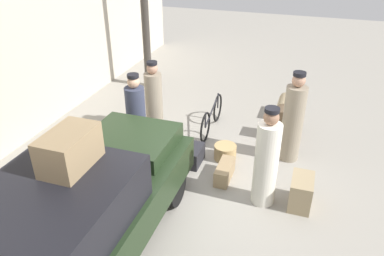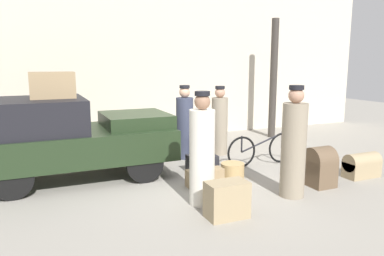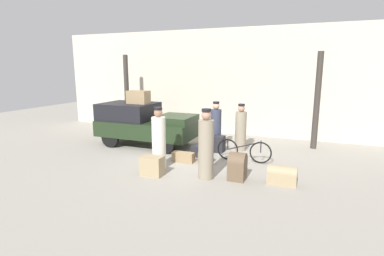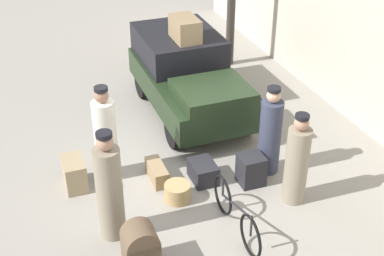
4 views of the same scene
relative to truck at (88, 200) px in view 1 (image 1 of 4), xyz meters
The scene contains 16 objects.
ground_plane 2.43m from the truck, 24.92° to the right, with size 30.00×30.00×0.00m, color gray.
canopy_pillar_right 6.29m from the truck, 17.01° to the left, with size 0.21×0.21×3.42m.
truck is the anchor object (origin of this frame).
bicycle 4.04m from the truck, ahead, with size 1.70×0.04×0.71m.
wicker_basket 3.23m from the truck, 23.42° to the right, with size 0.45×0.45×0.30m.
porter_with_bicycle 4.14m from the truck, 36.43° to the right, with size 0.40×0.40×1.84m.
porter_lifting_near_truck 2.83m from the truck, 50.36° to the right, with size 0.39×0.39×1.78m.
conductor_in_dark_uniform 3.60m from the truck, ahead, with size 0.39×0.39×1.64m.
porter_carrying_trunk 2.71m from the truck, 12.07° to the left, with size 0.39×0.39×1.69m.
trunk_barrel_dark 5.70m from the truck, 22.41° to the right, with size 0.70×0.34×0.48m.
trunk_wicker_pale 3.44m from the truck, 55.57° to the right, with size 0.60×0.36×0.53m.
trunk_large_brown 4.71m from the truck, 28.40° to the right, with size 0.43×0.49×0.72m.
trunk_umber_medium 2.70m from the truck, 14.36° to the right, with size 0.57×0.41×0.36m.
suitcase_black_upright 2.95m from the truck, ahead, with size 0.41×0.43×0.55m.
suitcase_small_leather 2.73m from the truck, 32.29° to the right, with size 0.68×0.25×0.31m.
trunk_on_truck_roof 0.95m from the truck, behind, with size 0.78×0.48×0.47m.
Camera 1 is at (-5.43, -1.69, 4.22)m, focal length 35.00 mm.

